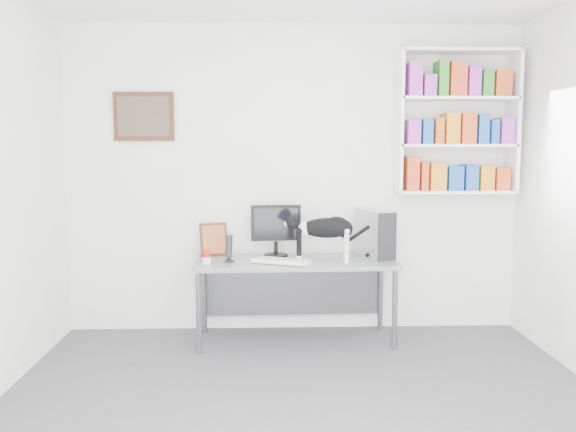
{
  "coord_description": "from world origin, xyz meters",
  "views": [
    {
      "loc": [
        -0.23,
        -3.4,
        1.64
      ],
      "look_at": [
        -0.06,
        1.53,
        1.08
      ],
      "focal_mm": 38.0,
      "sensor_mm": 36.0,
      "label": 1
    }
  ],
  "objects_px": {
    "pc_tower": "(375,234)",
    "soup_can": "(207,257)",
    "bookshelf": "(456,122)",
    "cat": "(324,239)",
    "keyboard": "(282,261)",
    "speaker": "(229,248)",
    "leaning_print": "(214,239)",
    "desk": "(295,300)",
    "monitor": "(276,230)"
  },
  "relations": [
    {
      "from": "pc_tower",
      "to": "soup_can",
      "type": "bearing_deg",
      "value": 169.58
    },
    {
      "from": "bookshelf",
      "to": "cat",
      "type": "xyz_separation_m",
      "value": [
        -1.17,
        -0.35,
        -0.96
      ]
    },
    {
      "from": "keyboard",
      "to": "pc_tower",
      "type": "xyz_separation_m",
      "value": [
        0.8,
        0.24,
        0.19
      ]
    },
    {
      "from": "speaker",
      "to": "soup_can",
      "type": "relative_size",
      "value": 2.27
    },
    {
      "from": "keyboard",
      "to": "speaker",
      "type": "xyz_separation_m",
      "value": [
        -0.43,
        0.08,
        0.1
      ]
    },
    {
      "from": "leaning_print",
      "to": "soup_can",
      "type": "bearing_deg",
      "value": -112.42
    },
    {
      "from": "keyboard",
      "to": "bookshelf",
      "type": "bearing_deg",
      "value": 35.89
    },
    {
      "from": "desk",
      "to": "keyboard",
      "type": "relative_size",
      "value": 3.53
    },
    {
      "from": "keyboard",
      "to": "soup_can",
      "type": "xyz_separation_m",
      "value": [
        -0.61,
        0.01,
        0.03
      ]
    },
    {
      "from": "desk",
      "to": "soup_can",
      "type": "xyz_separation_m",
      "value": [
        -0.73,
        -0.13,
        0.4
      ]
    },
    {
      "from": "bookshelf",
      "to": "soup_can",
      "type": "height_order",
      "value": "bookshelf"
    },
    {
      "from": "speaker",
      "to": "keyboard",
      "type": "bearing_deg",
      "value": 7.67
    },
    {
      "from": "monitor",
      "to": "pc_tower",
      "type": "relative_size",
      "value": 1.11
    },
    {
      "from": "speaker",
      "to": "leaning_print",
      "type": "height_order",
      "value": "leaning_print"
    },
    {
      "from": "speaker",
      "to": "cat",
      "type": "height_order",
      "value": "cat"
    },
    {
      "from": "monitor",
      "to": "cat",
      "type": "bearing_deg",
      "value": -41.68
    },
    {
      "from": "monitor",
      "to": "keyboard",
      "type": "relative_size",
      "value": 0.97
    },
    {
      "from": "speaker",
      "to": "monitor",
      "type": "bearing_deg",
      "value": 49.15
    },
    {
      "from": "monitor",
      "to": "pc_tower",
      "type": "distance_m",
      "value": 0.85
    },
    {
      "from": "pc_tower",
      "to": "cat",
      "type": "xyz_separation_m",
      "value": [
        -0.45,
        -0.22,
        -0.01
      ]
    },
    {
      "from": "soup_can",
      "to": "keyboard",
      "type": "bearing_deg",
      "value": -1.19
    },
    {
      "from": "pc_tower",
      "to": "soup_can",
      "type": "distance_m",
      "value": 1.44
    },
    {
      "from": "leaning_print",
      "to": "cat",
      "type": "bearing_deg",
      "value": -39.69
    },
    {
      "from": "keyboard",
      "to": "soup_can",
      "type": "distance_m",
      "value": 0.61
    },
    {
      "from": "bookshelf",
      "to": "desk",
      "type": "relative_size",
      "value": 0.74
    },
    {
      "from": "bookshelf",
      "to": "pc_tower",
      "type": "height_order",
      "value": "bookshelf"
    },
    {
      "from": "soup_can",
      "to": "cat",
      "type": "height_order",
      "value": "cat"
    },
    {
      "from": "bookshelf",
      "to": "monitor",
      "type": "distance_m",
      "value": 1.82
    },
    {
      "from": "keyboard",
      "to": "speaker",
      "type": "distance_m",
      "value": 0.45
    },
    {
      "from": "keyboard",
      "to": "speaker",
      "type": "bearing_deg",
      "value": -168.25
    },
    {
      "from": "cat",
      "to": "speaker",
      "type": "bearing_deg",
      "value": 177.6
    },
    {
      "from": "pc_tower",
      "to": "keyboard",
      "type": "bearing_deg",
      "value": 177.05
    },
    {
      "from": "speaker",
      "to": "bookshelf",
      "type": "bearing_deg",
      "value": 26.58
    },
    {
      "from": "bookshelf",
      "to": "speaker",
      "type": "xyz_separation_m",
      "value": [
        -1.95,
        -0.29,
        -1.04
      ]
    },
    {
      "from": "pc_tower",
      "to": "cat",
      "type": "distance_m",
      "value": 0.5
    },
    {
      "from": "speaker",
      "to": "cat",
      "type": "bearing_deg",
      "value": 13.83
    },
    {
      "from": "leaning_print",
      "to": "cat",
      "type": "xyz_separation_m",
      "value": [
        0.93,
        -0.36,
        0.05
      ]
    },
    {
      "from": "bookshelf",
      "to": "keyboard",
      "type": "relative_size",
      "value": 2.62
    },
    {
      "from": "monitor",
      "to": "desk",
      "type": "bearing_deg",
      "value": -51.45
    },
    {
      "from": "monitor",
      "to": "pc_tower",
      "type": "xyz_separation_m",
      "value": [
        0.84,
        -0.08,
        -0.02
      ]
    },
    {
      "from": "cat",
      "to": "pc_tower",
      "type": "bearing_deg",
      "value": 27.5
    },
    {
      "from": "monitor",
      "to": "speaker",
      "type": "xyz_separation_m",
      "value": [
        -0.39,
        -0.24,
        -0.11
      ]
    },
    {
      "from": "keyboard",
      "to": "soup_can",
      "type": "relative_size",
      "value": 4.58
    },
    {
      "from": "bookshelf",
      "to": "desk",
      "type": "bearing_deg",
      "value": -170.84
    },
    {
      "from": "leaning_print",
      "to": "desk",
      "type": "bearing_deg",
      "value": -37.21
    },
    {
      "from": "pc_tower",
      "to": "cat",
      "type": "bearing_deg",
      "value": -173.8
    },
    {
      "from": "soup_can",
      "to": "speaker",
      "type": "bearing_deg",
      "value": 20.61
    },
    {
      "from": "bookshelf",
      "to": "cat",
      "type": "bearing_deg",
      "value": -163.29
    },
    {
      "from": "bookshelf",
      "to": "monitor",
      "type": "bearing_deg",
      "value": -177.89
    },
    {
      "from": "desk",
      "to": "leaning_print",
      "type": "bearing_deg",
      "value": 159.85
    }
  ]
}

